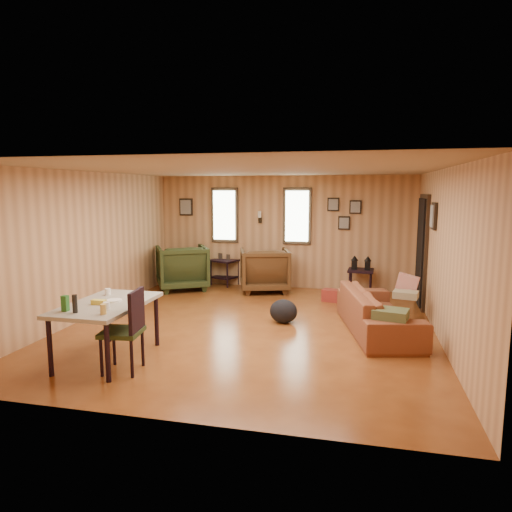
{
  "coord_description": "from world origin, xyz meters",
  "views": [
    {
      "loc": [
        1.63,
        -6.64,
        2.1
      ],
      "look_at": [
        0.0,
        0.4,
        1.05
      ],
      "focal_mm": 32.0,
      "sensor_mm": 36.0,
      "label": 1
    }
  ],
  "objects_px": {
    "sofa": "(378,304)",
    "end_table": "(225,267)",
    "side_table": "(361,268)",
    "recliner_green": "(182,265)",
    "dining_table": "(106,308)",
    "recliner_brown": "(265,268)"
  },
  "relations": [
    {
      "from": "recliner_brown",
      "to": "recliner_green",
      "type": "relative_size",
      "value": 0.96
    },
    {
      "from": "sofa",
      "to": "recliner_brown",
      "type": "xyz_separation_m",
      "value": [
        -2.21,
        2.32,
        0.08
      ]
    },
    {
      "from": "side_table",
      "to": "recliner_green",
      "type": "bearing_deg",
      "value": -175.04
    },
    {
      "from": "dining_table",
      "to": "sofa",
      "type": "bearing_deg",
      "value": 30.07
    },
    {
      "from": "sofa",
      "to": "side_table",
      "type": "distance_m",
      "value": 2.45
    },
    {
      "from": "sofa",
      "to": "recliner_green",
      "type": "xyz_separation_m",
      "value": [
        -3.96,
        2.11,
        0.1
      ]
    },
    {
      "from": "recliner_green",
      "to": "end_table",
      "type": "xyz_separation_m",
      "value": [
        0.75,
        0.63,
        -0.12
      ]
    },
    {
      "from": "recliner_green",
      "to": "side_table",
      "type": "height_order",
      "value": "recliner_green"
    },
    {
      "from": "recliner_green",
      "to": "dining_table",
      "type": "bearing_deg",
      "value": 69.05
    },
    {
      "from": "recliner_brown",
      "to": "end_table",
      "type": "bearing_deg",
      "value": -40.35
    },
    {
      "from": "recliner_brown",
      "to": "dining_table",
      "type": "distance_m",
      "value": 4.38
    },
    {
      "from": "end_table",
      "to": "recliner_brown",
      "type": "bearing_deg",
      "value": -23.17
    },
    {
      "from": "recliner_brown",
      "to": "side_table",
      "type": "bearing_deg",
      "value": 166.34
    },
    {
      "from": "recliner_green",
      "to": "end_table",
      "type": "bearing_deg",
      "value": -170.21
    },
    {
      "from": "end_table",
      "to": "side_table",
      "type": "relative_size",
      "value": 0.89
    },
    {
      "from": "dining_table",
      "to": "side_table",
      "type": "bearing_deg",
      "value": 54.97
    },
    {
      "from": "sofa",
      "to": "recliner_green",
      "type": "relative_size",
      "value": 2.08
    },
    {
      "from": "recliner_green",
      "to": "side_table",
      "type": "relative_size",
      "value": 1.3
    },
    {
      "from": "recliner_green",
      "to": "end_table",
      "type": "relative_size",
      "value": 1.46
    },
    {
      "from": "sofa",
      "to": "end_table",
      "type": "height_order",
      "value": "sofa"
    },
    {
      "from": "end_table",
      "to": "dining_table",
      "type": "bearing_deg",
      "value": -91.21
    },
    {
      "from": "end_table",
      "to": "sofa",
      "type": "bearing_deg",
      "value": -40.52
    }
  ]
}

